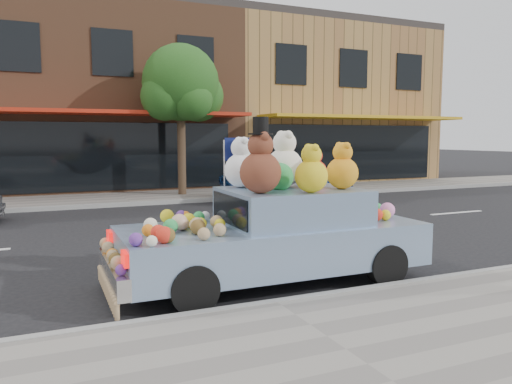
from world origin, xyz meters
TOP-DOWN VIEW (x-y plane):
  - ground at (0.00, 0.00)m, footprint 120.00×120.00m
  - near_sidewalk at (0.00, -6.50)m, footprint 60.00×3.00m
  - far_sidewalk at (0.00, 6.50)m, footprint 60.00×3.00m
  - near_kerb at (0.00, -5.00)m, footprint 60.00×0.12m
  - far_kerb at (0.00, 5.00)m, footprint 60.00×0.12m
  - storefront_mid at (0.00, 11.97)m, footprint 10.00×9.80m
  - storefront_right at (10.00, 11.97)m, footprint 10.00×9.80m
  - street_tree at (2.03, 6.55)m, footprint 3.00×2.70m
  - car_blue at (4.95, 4.29)m, footprint 4.61×2.62m
  - art_car at (0.50, -3.93)m, footprint 4.50×1.80m

SIDE VIEW (x-z plane):
  - ground at x=0.00m, z-range 0.00..0.00m
  - near_sidewalk at x=0.00m, z-range 0.00..0.12m
  - far_sidewalk at x=0.00m, z-range 0.00..0.12m
  - near_kerb at x=0.00m, z-range 0.00..0.13m
  - far_kerb at x=0.00m, z-range 0.00..0.13m
  - car_blue at x=4.95m, z-range 0.00..1.22m
  - art_car at x=0.50m, z-range -0.37..1.99m
  - storefront_mid at x=0.00m, z-range -0.01..7.29m
  - storefront_right at x=10.00m, z-range -0.01..7.29m
  - street_tree at x=2.03m, z-range 1.08..6.30m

